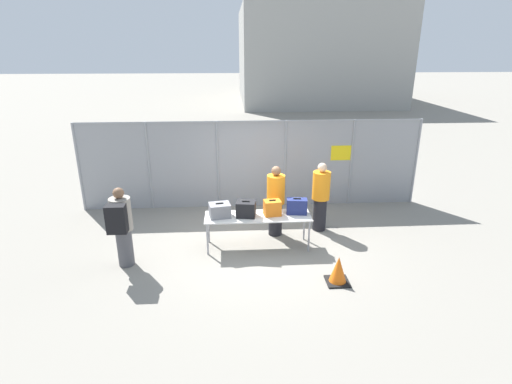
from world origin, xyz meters
name	(u,v)px	position (x,y,z in m)	size (l,w,h in m)	color
ground_plane	(257,242)	(0.00, 0.00, 0.00)	(120.00, 120.00, 0.00)	gray
fence_section	(252,163)	(0.01, 2.22, 1.22)	(9.00, 0.07, 2.33)	gray
inspection_table	(258,218)	(0.00, -0.19, 0.68)	(2.25, 0.68, 0.73)	silver
suitcase_grey	(220,210)	(-0.80, -0.18, 0.88)	(0.49, 0.42, 0.31)	slate
suitcase_black	(246,209)	(-0.25, -0.20, 0.90)	(0.44, 0.36, 0.35)	black
suitcase_orange	(272,208)	(0.31, -0.16, 0.89)	(0.38, 0.30, 0.35)	orange
suitcase_navy	(297,206)	(0.84, -0.12, 0.90)	(0.46, 0.28, 0.35)	navy
traveler_hooded	(121,225)	(-2.67, -0.83, 0.90)	(0.40, 0.62, 1.63)	#4C4C51
security_worker_near	(276,200)	(0.44, 0.40, 0.85)	(0.41, 0.41, 1.64)	black
security_worker_far	(321,196)	(1.52, 0.59, 0.85)	(0.41, 0.41, 1.64)	black
utility_trailer	(272,164)	(0.82, 4.80, 0.42)	(3.96, 2.24, 0.72)	white
distant_hangar	(313,56)	(6.05, 24.90, 3.42)	(11.26, 12.60, 6.85)	#999993
traffic_cone	(338,271)	(1.38, -1.68, 0.24)	(0.42, 0.42, 0.53)	black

